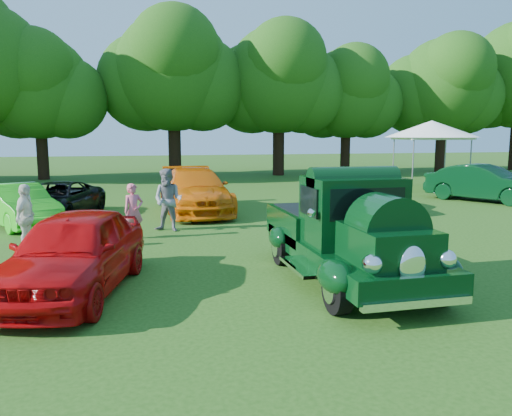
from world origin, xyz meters
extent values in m
plane|color=#204911|center=(0.00, 0.00, 0.00)|extent=(120.00, 120.00, 0.00)
cylinder|color=black|center=(0.73, -2.36, 0.41)|extent=(0.24, 0.82, 0.82)
cylinder|color=black|center=(2.58, -2.36, 0.41)|extent=(0.24, 0.82, 0.82)
cylinder|color=black|center=(0.73, 0.81, 0.41)|extent=(0.24, 0.82, 0.82)
cylinder|color=black|center=(2.58, 0.81, 0.41)|extent=(0.24, 0.82, 0.82)
cube|color=black|center=(1.65, -0.69, 0.58)|extent=(1.91, 5.01, 0.38)
cube|color=black|center=(1.65, -2.20, 1.02)|extent=(1.22, 1.61, 0.69)
cube|color=black|center=(1.65, -0.84, 1.40)|extent=(1.74, 1.28, 1.33)
cube|color=black|center=(1.65, -1.45, 1.64)|extent=(1.45, 0.07, 0.58)
cube|color=black|center=(1.65, 0.83, 0.89)|extent=(1.91, 2.28, 0.65)
cube|color=black|center=(1.65, 0.83, 1.20)|extent=(1.65, 2.00, 0.06)
ellipsoid|color=black|center=(0.70, -2.36, 0.62)|extent=(0.55, 0.95, 0.55)
ellipsoid|color=black|center=(2.61, -2.36, 0.62)|extent=(0.55, 0.95, 0.55)
ellipsoid|color=black|center=(0.66, 0.81, 0.61)|extent=(0.42, 0.80, 0.47)
ellipsoid|color=black|center=(2.64, 0.81, 0.61)|extent=(0.42, 0.80, 0.47)
ellipsoid|color=white|center=(1.65, -3.03, 0.89)|extent=(0.45, 0.14, 0.66)
sphere|color=white|center=(1.03, -2.95, 0.96)|extent=(0.31, 0.31, 0.31)
sphere|color=white|center=(2.28, -2.95, 0.96)|extent=(0.31, 0.31, 0.31)
cube|color=white|center=(1.65, -3.20, 0.38)|extent=(1.80, 0.12, 0.12)
cube|color=white|center=(1.65, 1.98, 0.44)|extent=(1.80, 0.12, 0.12)
imported|color=#BA0709|center=(-3.50, -0.23, 0.76)|extent=(2.81, 4.76, 1.52)
imported|color=green|center=(-5.98, 7.17, 0.67)|extent=(3.23, 4.21, 1.33)
imported|color=black|center=(-5.07, 8.67, 0.61)|extent=(3.29, 4.83, 1.23)
imported|color=orange|center=(-0.27, 8.75, 0.81)|extent=(2.42, 5.63, 1.62)
imported|color=navy|center=(5.88, 8.08, 0.82)|extent=(2.49, 5.03, 1.65)
imported|color=black|center=(12.20, 8.90, 0.79)|extent=(3.82, 4.99, 1.58)
imported|color=#D85974|center=(-2.46, 4.43, 0.77)|extent=(0.66, 0.55, 1.53)
imported|color=gray|center=(-1.46, 5.30, 0.93)|extent=(1.13, 1.05, 1.87)
imported|color=silver|center=(-5.03, 3.49, 0.84)|extent=(0.56, 1.04, 1.67)
cube|color=white|center=(12.72, 13.88, 2.66)|extent=(3.78, 3.78, 0.13)
cone|color=white|center=(12.72, 13.88, 3.15)|extent=(5.54, 5.54, 0.87)
cylinder|color=slate|center=(11.02, 12.70, 1.30)|extent=(0.07, 0.07, 2.60)
cylinder|color=slate|center=(11.54, 15.58, 1.30)|extent=(0.07, 0.07, 2.60)
cylinder|color=slate|center=(13.90, 12.18, 1.30)|extent=(0.07, 0.07, 2.60)
cylinder|color=slate|center=(14.42, 15.06, 1.30)|extent=(0.07, 0.07, 2.60)
cylinder|color=black|center=(-8.12, 24.60, 1.77)|extent=(0.71, 0.71, 3.54)
sphere|color=#15440E|center=(-8.12, 24.60, 5.80)|extent=(6.47, 6.47, 6.47)
cylinder|color=black|center=(0.23, 24.63, 2.10)|extent=(0.84, 0.84, 4.21)
sphere|color=#15440E|center=(0.23, 24.63, 6.90)|extent=(7.70, 7.70, 7.70)
cylinder|color=black|center=(7.43, 24.35, 2.01)|extent=(0.80, 0.80, 4.02)
sphere|color=#15440E|center=(7.43, 24.35, 6.59)|extent=(7.34, 7.34, 7.34)
cylinder|color=black|center=(12.81, 25.08, 1.77)|extent=(0.71, 0.71, 3.54)
sphere|color=#15440E|center=(12.81, 25.08, 5.81)|extent=(6.48, 6.48, 6.48)
cylinder|color=black|center=(20.45, 24.56, 1.96)|extent=(0.78, 0.78, 3.92)
sphere|color=#15440E|center=(20.45, 24.56, 6.43)|extent=(7.17, 7.17, 7.17)
camera|label=1|loc=(-2.35, -9.57, 2.88)|focal=35.00mm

